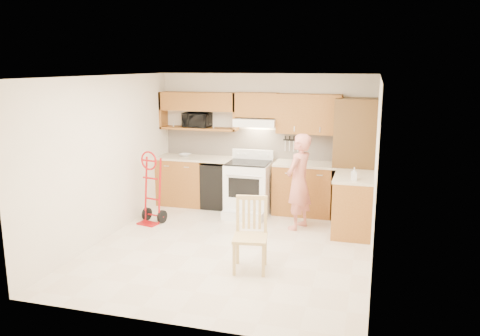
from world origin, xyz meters
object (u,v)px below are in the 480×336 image
at_px(microwave, 197,120).
at_px(hand_truck, 150,191).
at_px(range, 248,184).
at_px(person, 299,182).
at_px(dining_chair, 250,235).

distance_m(microwave, hand_truck, 1.78).
distance_m(range, hand_truck, 1.73).
xyz_separation_m(person, hand_truck, (-2.46, -0.41, -0.23)).
height_order(person, dining_chair, person).
bearing_deg(dining_chair, range, 96.51).
bearing_deg(range, hand_truck, -148.18).
bearing_deg(dining_chair, microwave, 113.26).
relative_size(microwave, person, 0.32).
bearing_deg(hand_truck, microwave, 88.95).
bearing_deg(microwave, person, -20.42).
xyz_separation_m(microwave, person, (2.11, -0.97, -0.84)).
distance_m(hand_truck, dining_chair, 2.54).
relative_size(hand_truck, dining_chair, 1.17).
relative_size(microwave, range, 0.44).
distance_m(person, dining_chair, 1.88).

